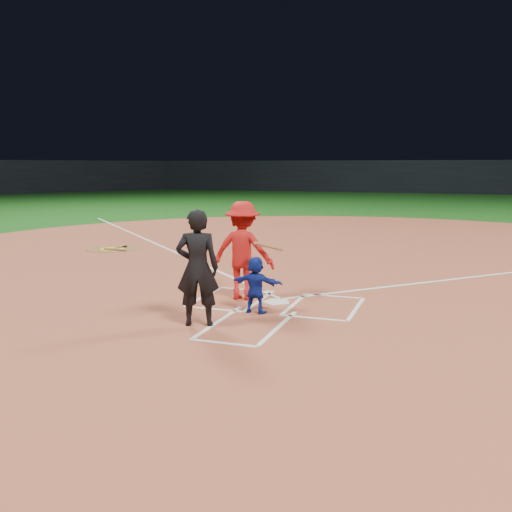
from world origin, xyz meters
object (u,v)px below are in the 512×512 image
(home_plate, at_px, (277,302))
(umpire, at_px, (197,268))
(on_deck_circle, at_px, (112,249))
(batter_at_plate, at_px, (243,251))
(catcher, at_px, (256,285))

(home_plate, height_order, umpire, umpire)
(home_plate, distance_m, umpire, 2.37)
(home_plate, bearing_deg, on_deck_circle, -35.89)
(home_plate, xyz_separation_m, batter_at_plate, (-0.76, 0.10, 0.99))
(home_plate, distance_m, on_deck_circle, 8.98)
(umpire, relative_size, batter_at_plate, 1.00)
(catcher, bearing_deg, home_plate, -94.11)
(batter_at_plate, bearing_deg, on_deck_circle, 141.61)
(catcher, bearing_deg, on_deck_circle, -36.33)
(on_deck_circle, distance_m, umpire, 9.79)
(on_deck_circle, relative_size, batter_at_plate, 0.85)
(catcher, bearing_deg, batter_at_plate, -53.47)
(home_plate, relative_size, umpire, 0.30)
(umpire, xyz_separation_m, batter_at_plate, (0.03, 2.11, 0.00))
(on_deck_circle, bearing_deg, umpire, -48.27)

